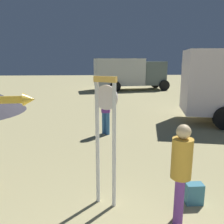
{
  "coord_description": "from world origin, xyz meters",
  "views": [
    {
      "loc": [
        -0.59,
        -1.12,
        2.64
      ],
      "look_at": [
        -0.18,
        5.33,
        1.2
      ],
      "focal_mm": 37.76,
      "sensor_mm": 36.0,
      "label": 1
    }
  ],
  "objects_px": {
    "standing_clock": "(106,129)",
    "box_truck_far": "(129,73)",
    "backpack": "(194,194)",
    "person_distant": "(106,109)",
    "person_near_clock": "(181,170)"
  },
  "relations": [
    {
      "from": "person_distant",
      "to": "box_truck_far",
      "type": "bearing_deg",
      "value": 78.81
    },
    {
      "from": "backpack",
      "to": "person_distant",
      "type": "distance_m",
      "value": 4.64
    },
    {
      "from": "person_near_clock",
      "to": "backpack",
      "type": "relative_size",
      "value": 4.2
    },
    {
      "from": "standing_clock",
      "to": "person_near_clock",
      "type": "bearing_deg",
      "value": -28.35
    },
    {
      "from": "backpack",
      "to": "person_near_clock",
      "type": "bearing_deg",
      "value": -132.83
    },
    {
      "from": "backpack",
      "to": "person_distant",
      "type": "height_order",
      "value": "person_distant"
    },
    {
      "from": "box_truck_far",
      "to": "standing_clock",
      "type": "bearing_deg",
      "value": -98.95
    },
    {
      "from": "standing_clock",
      "to": "box_truck_far",
      "type": "relative_size",
      "value": 0.36
    },
    {
      "from": "standing_clock",
      "to": "person_near_clock",
      "type": "relative_size",
      "value": 1.4
    },
    {
      "from": "backpack",
      "to": "person_distant",
      "type": "xyz_separation_m",
      "value": [
        -1.48,
        4.33,
        0.73
      ]
    },
    {
      "from": "standing_clock",
      "to": "person_distant",
      "type": "xyz_separation_m",
      "value": [
        0.15,
        4.22,
        -0.52
      ]
    },
    {
      "from": "backpack",
      "to": "box_truck_far",
      "type": "distance_m",
      "value": 17.06
    },
    {
      "from": "standing_clock",
      "to": "person_near_clock",
      "type": "distance_m",
      "value": 1.41
    },
    {
      "from": "person_distant",
      "to": "person_near_clock",
      "type": "bearing_deg",
      "value": -78.28
    },
    {
      "from": "person_near_clock",
      "to": "backpack",
      "type": "xyz_separation_m",
      "value": [
        0.48,
        0.52,
        -0.75
      ]
    }
  ]
}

